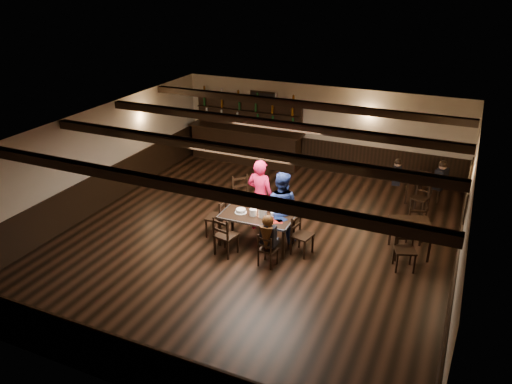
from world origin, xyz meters
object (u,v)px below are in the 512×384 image
at_px(dining_table, 257,219).
at_px(man_blue, 281,206).
at_px(chair_near_left, 224,234).
at_px(chair_near_right, 267,248).
at_px(woman_pink, 260,196).
at_px(bar_counter, 246,141).
at_px(cake, 241,211).

distance_m(dining_table, man_blue, 0.65).
distance_m(chair_near_left, chair_near_right, 1.06).
height_order(woman_pink, bar_counter, bar_counter).
bearing_deg(woman_pink, man_blue, 161.33).
height_order(chair_near_right, cake, cake).
bearing_deg(bar_counter, chair_near_left, -69.84).
distance_m(chair_near_right, cake, 1.29).
relative_size(man_blue, bar_counter, 0.44).
distance_m(cake, bar_counter, 5.32).
distance_m(chair_near_right, woman_pink, 1.76).
bearing_deg(man_blue, chair_near_right, 94.44).
height_order(chair_near_right, man_blue, man_blue).
relative_size(chair_near_right, woman_pink, 0.42).
bearing_deg(chair_near_left, man_blue, 54.01).
bearing_deg(man_blue, cake, 27.09).
bearing_deg(bar_counter, chair_near_right, -61.16).
relative_size(dining_table, chair_near_right, 2.20).
xyz_separation_m(dining_table, bar_counter, (-2.54, 4.87, 0.05)).
height_order(dining_table, man_blue, man_blue).
xyz_separation_m(dining_table, woman_pink, (-0.23, 0.73, 0.24)).
xyz_separation_m(chair_near_left, chair_near_right, (1.05, -0.04, -0.10)).
xyz_separation_m(dining_table, chair_near_right, (0.57, -0.77, -0.23)).
bearing_deg(woman_pink, chair_near_left, 83.39).
bearing_deg(chair_near_right, man_blue, 97.75).
xyz_separation_m(chair_near_right, bar_counter, (-3.11, 5.65, 0.27)).
distance_m(chair_near_left, woman_pink, 1.53).
bearing_deg(man_blue, dining_table, 46.27).
height_order(chair_near_left, chair_near_right, chair_near_left).
bearing_deg(man_blue, bar_counter, -59.55).
height_order(man_blue, bar_counter, bar_counter).
distance_m(chair_near_left, cake, 0.78).
xyz_separation_m(woman_pink, bar_counter, (-2.31, 4.15, -0.19)).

